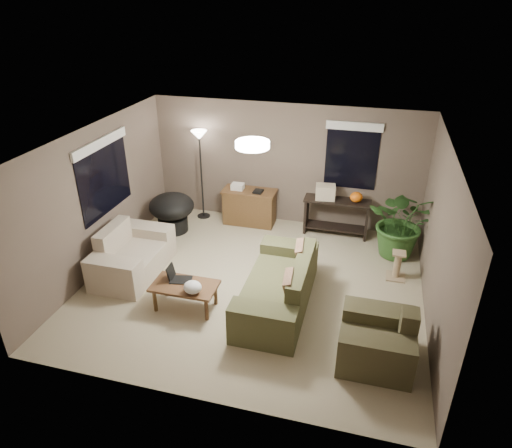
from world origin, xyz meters
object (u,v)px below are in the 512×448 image
(console_table, at_px, (336,214))
(coffee_table, at_px, (185,288))
(floor_lamp, at_px, (200,146))
(cat_scratching_post, at_px, (397,267))
(main_sofa, at_px, (280,289))
(houseplant, at_px, (401,230))
(armchair, at_px, (378,341))
(loveseat, at_px, (131,257))
(papasan_chair, at_px, (172,210))
(desk, at_px, (249,207))

(console_table, bearing_deg, coffee_table, -123.21)
(floor_lamp, xyz_separation_m, cat_scratching_post, (4.05, -1.37, -1.38))
(main_sofa, xyz_separation_m, houseplant, (1.81, 2.05, 0.23))
(armchair, bearing_deg, console_table, 105.11)
(cat_scratching_post, bearing_deg, armchair, -97.50)
(main_sofa, height_order, console_table, main_sofa)
(loveseat, relative_size, papasan_chair, 1.42)
(papasan_chair, relative_size, houseplant, 0.83)
(desk, height_order, floor_lamp, floor_lamp)
(floor_lamp, relative_size, houseplant, 1.41)
(armchair, relative_size, houseplant, 0.74)
(armchair, relative_size, floor_lamp, 0.52)
(floor_lamp, bearing_deg, main_sofa, -49.06)
(main_sofa, xyz_separation_m, loveseat, (-2.70, 0.26, 0.00))
(console_table, distance_m, houseplant, 1.33)
(desk, height_order, papasan_chair, papasan_chair)
(main_sofa, xyz_separation_m, console_table, (0.58, 2.57, 0.14))
(main_sofa, bearing_deg, loveseat, 174.53)
(main_sofa, relative_size, houseplant, 1.62)
(loveseat, xyz_separation_m, armchair, (4.20, -1.08, 0.00))
(armchair, height_order, console_table, armchair)
(houseplant, bearing_deg, armchair, -96.13)
(loveseat, xyz_separation_m, houseplant, (4.51, 1.79, 0.23))
(loveseat, height_order, coffee_table, loveseat)
(coffee_table, xyz_separation_m, houseplant, (3.20, 2.50, 0.17))
(loveseat, xyz_separation_m, cat_scratching_post, (4.47, 0.99, -0.08))
(console_table, height_order, papasan_chair, papasan_chair)
(houseplant, height_order, cat_scratching_post, houseplant)
(armchair, distance_m, desk, 4.36)
(armchair, relative_size, desk, 0.91)
(main_sofa, xyz_separation_m, coffee_table, (-1.40, -0.45, 0.06))
(console_table, height_order, houseplant, houseplant)
(main_sofa, bearing_deg, papasan_chair, 144.89)
(armchair, bearing_deg, desk, 128.62)
(armchair, xyz_separation_m, desk, (-2.72, 3.40, 0.08))
(houseplant, bearing_deg, desk, 170.12)
(coffee_table, xyz_separation_m, cat_scratching_post, (3.17, 1.70, -0.14))
(houseplant, bearing_deg, console_table, 156.99)
(loveseat, relative_size, cat_scratching_post, 3.20)
(main_sofa, bearing_deg, armchair, -28.75)
(loveseat, bearing_deg, console_table, 35.21)
(console_table, bearing_deg, armchair, -74.89)
(papasan_chair, bearing_deg, cat_scratching_post, -7.82)
(coffee_table, xyz_separation_m, papasan_chair, (-1.25, 2.31, 0.11))
(main_sofa, relative_size, cat_scratching_post, 4.40)
(loveseat, bearing_deg, desk, 57.51)
(armchair, relative_size, console_table, 0.77)
(papasan_chair, distance_m, houseplant, 4.45)
(loveseat, bearing_deg, armchair, -14.43)
(main_sofa, height_order, loveseat, same)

